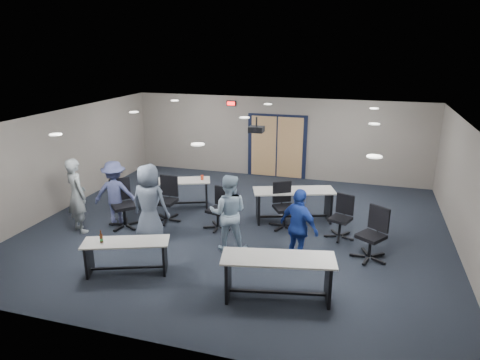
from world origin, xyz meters
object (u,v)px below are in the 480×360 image
(table_front_left, at_px, (126,251))
(chair_loose_right, at_px, (371,234))
(chair_back_c, at_px, (285,206))
(chair_back_b, at_px, (218,209))
(table_back_right, at_px, (294,200))
(person_plaid, at_px, (149,203))
(chair_back_a, at_px, (165,200))
(chair_loose_left, at_px, (123,204))
(chair_back_d, at_px, (340,217))
(person_back, at_px, (115,193))
(person_gray, at_px, (77,195))
(table_back_left, at_px, (176,189))
(table_front_right, at_px, (278,270))
(person_lightblue, at_px, (228,213))
(person_navy, at_px, (299,227))

(table_front_left, distance_m, chair_loose_right, 5.02)
(table_front_left, height_order, chair_back_c, chair_back_c)
(chair_back_b, xyz_separation_m, chair_back_c, (1.57, 0.52, 0.05))
(table_back_right, relative_size, chair_back_c, 1.92)
(chair_back_b, relative_size, person_plaid, 0.56)
(table_front_left, distance_m, chair_back_a, 2.63)
(table_front_left, xyz_separation_m, chair_loose_left, (-1.24, 1.97, 0.13))
(chair_loose_left, relative_size, chair_loose_right, 1.06)
(table_back_right, bearing_deg, person_plaid, -163.88)
(chair_back_d, distance_m, person_back, 5.54)
(table_front_left, height_order, person_gray, person_gray)
(chair_back_c, distance_m, chair_loose_right, 2.31)
(chair_loose_left, bearing_deg, table_back_left, 22.88)
(chair_back_d, distance_m, chair_loose_left, 5.26)
(table_front_left, xyz_separation_m, chair_back_a, (-0.41, 2.60, 0.11))
(chair_back_d, bearing_deg, table_back_left, -169.50)
(chair_back_b, bearing_deg, chair_back_a, -167.33)
(person_back, bearing_deg, table_back_left, -140.97)
(chair_back_b, relative_size, person_back, 0.63)
(chair_back_b, bearing_deg, table_front_right, -36.46)
(person_lightblue, bearing_deg, table_front_right, 120.67)
(table_back_right, bearing_deg, chair_back_a, 177.72)
(chair_back_a, relative_size, person_plaid, 0.63)
(table_back_left, relative_size, person_plaid, 1.10)
(chair_back_d, bearing_deg, chair_back_b, -153.92)
(chair_back_b, distance_m, chair_back_c, 1.65)
(chair_back_b, relative_size, person_lightblue, 0.60)
(table_front_left, relative_size, chair_back_b, 1.71)
(person_plaid, bearing_deg, table_back_right, -142.19)
(chair_back_a, xyz_separation_m, chair_back_b, (1.43, -0.06, -0.06))
(chair_back_a, height_order, chair_back_c, chair_back_a)
(chair_back_c, height_order, chair_loose_right, chair_loose_right)
(table_back_left, distance_m, chair_loose_right, 5.46)
(person_navy, bearing_deg, chair_back_d, -84.59)
(table_front_right, relative_size, chair_back_b, 2.03)
(table_front_right, relative_size, table_back_right, 0.97)
(table_front_left, distance_m, person_lightblue, 2.27)
(chair_back_b, xyz_separation_m, person_gray, (-3.17, -1.10, 0.40))
(person_back, bearing_deg, chair_loose_right, 160.12)
(chair_back_d, height_order, person_plaid, person_plaid)
(person_back, bearing_deg, chair_back_c, 174.36)
(table_back_left, xyz_separation_m, person_navy, (3.79, -2.27, 0.28))
(chair_back_d, xyz_separation_m, person_gray, (-6.09, -1.41, 0.40))
(table_front_left, bearing_deg, chair_back_c, 28.97)
(chair_back_b, relative_size, chair_back_c, 0.92)
(chair_back_c, xyz_separation_m, chair_back_d, (1.36, -0.20, -0.05))
(chair_back_b, xyz_separation_m, person_plaid, (-1.25, -1.08, 0.40))
(chair_loose_left, distance_m, person_plaid, 1.17)
(chair_back_d, distance_m, chair_loose_right, 1.12)
(person_gray, relative_size, person_back, 1.12)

